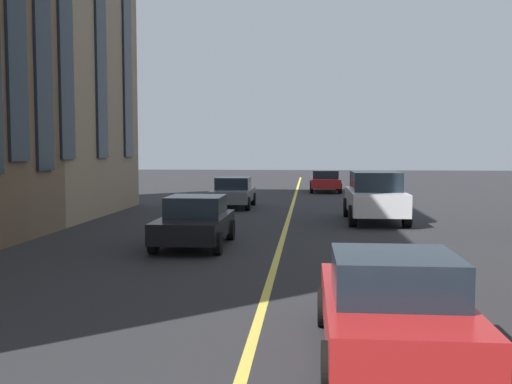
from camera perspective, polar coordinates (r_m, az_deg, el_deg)
lane_centre_line at (r=17.34m, az=2.46°, el=-4.87°), size 80.00×0.16×0.01m
car_grey_mid at (r=27.67m, az=-2.24°, el=-0.04°), size 3.90×1.89×1.40m
car_red_parked_b at (r=37.97m, az=6.68°, el=1.08°), size 4.40×1.95×1.37m
car_black_near at (r=16.69m, az=-5.87°, el=-2.82°), size 3.90×1.89×1.40m
car_red_parked_a at (r=8.02m, az=13.00°, el=-10.55°), size 3.90×1.89×1.40m
car_white_far at (r=22.62m, az=11.37°, el=-0.37°), size 4.70×2.14×1.88m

